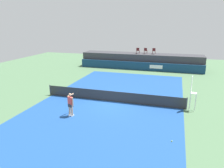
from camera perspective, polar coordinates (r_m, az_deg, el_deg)
name	(u,v)px	position (r m, az deg, el deg)	size (l,w,h in m)	color
ground_plane	(121,91)	(21.63, 2.33, -1.98)	(48.00, 48.00, 0.00)	#4C704C
court_inner	(112,101)	(18.91, 0.03, -4.66)	(12.00, 22.00, 0.00)	#1C478C
sponsor_wall	(139,66)	(31.45, 7.21, 4.75)	(18.00, 0.22, 1.20)	navy
spectator_platform	(141,61)	(33.11, 7.76, 6.17)	(18.00, 2.80, 2.20)	#38383D
spectator_chair_far_left	(138,50)	(32.65, 6.93, 8.89)	(0.45, 0.45, 0.89)	#561919
spectator_chair_left	(146,51)	(32.63, 8.95, 8.81)	(0.47, 0.47, 0.89)	#561919
spectator_chair_center	(154,51)	(32.63, 11.12, 8.71)	(0.46, 0.46, 0.89)	#561919
umpire_chair	(192,91)	(17.76, 20.65, -1.71)	(0.51, 0.51, 2.76)	white
tennis_net	(112,96)	(18.74, 0.03, -3.31)	(12.40, 0.02, 0.95)	#2D2D2D
net_post_near	(50,90)	(21.28, -16.17, -1.51)	(0.10, 0.10, 1.00)	#4C4C51
net_post_far	(187,104)	(18.06, 19.29, -4.94)	(0.10, 0.10, 1.00)	#4C4C51
tennis_player	(71,104)	(16.06, -10.94, -5.15)	(0.55, 1.25, 1.77)	white
tennis_ball	(172,141)	(13.36, 15.64, -14.45)	(0.07, 0.07, 0.07)	#D8EA33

